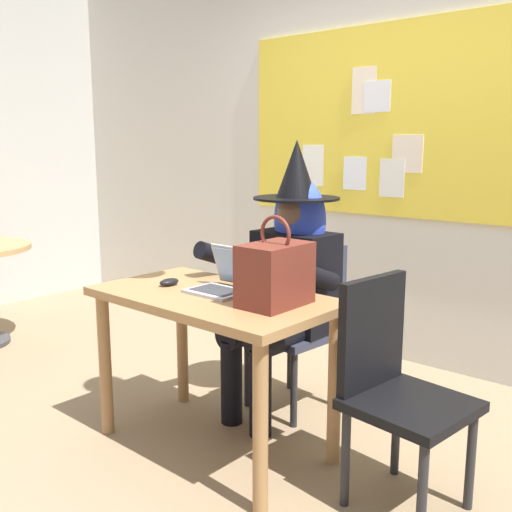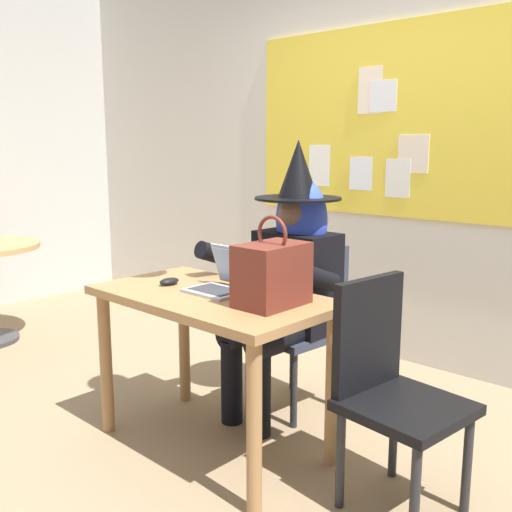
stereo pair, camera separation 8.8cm
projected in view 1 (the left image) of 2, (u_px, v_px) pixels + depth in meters
ground_plane at (227, 458)px, 2.68m from camera, size 24.00×24.00×0.00m
wall_back_bulletin at (412, 135)px, 3.69m from camera, size 6.77×1.85×2.90m
desk_main at (213, 319)px, 2.67m from camera, size 1.12×0.63×0.74m
chair_at_desk at (303, 316)px, 3.18m from camera, size 0.46×0.46×0.89m
person_costumed at (288, 267)px, 3.05m from camera, size 0.61×0.70×1.43m
laptop at (224, 281)px, 2.69m from camera, size 0.26×0.27×0.20m
computer_mouse at (169, 282)px, 2.80m from camera, size 0.07×0.11×0.03m
handbag at (275, 274)px, 2.44m from camera, size 0.20×0.30×0.38m
chair_extra_corner at (393, 381)px, 2.29m from camera, size 0.47×0.47×0.89m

